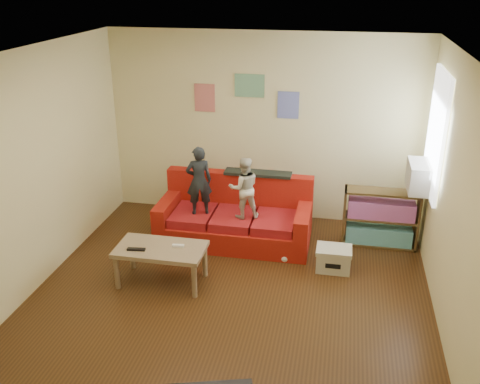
% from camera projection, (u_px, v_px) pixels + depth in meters
% --- Properties ---
extents(room_shell, '(4.52, 5.02, 2.72)m').
position_uv_depth(room_shell, '(225.00, 195.00, 5.38)').
color(room_shell, '#442810').
rests_on(room_shell, ground).
extents(sofa, '(2.04, 0.94, 0.90)m').
position_uv_depth(sofa, '(236.00, 219.00, 7.28)').
color(sofa, '#A51A0E').
rests_on(sofa, ground).
extents(child_a, '(0.39, 0.32, 0.93)m').
position_uv_depth(child_a, '(199.00, 181.00, 6.98)').
color(child_a, black).
rests_on(child_a, sofa).
extents(child_b, '(0.48, 0.43, 0.82)m').
position_uv_depth(child_b, '(244.00, 188.00, 6.90)').
color(child_b, beige).
rests_on(child_b, sofa).
extents(coffee_table, '(1.03, 0.57, 0.46)m').
position_uv_depth(coffee_table, '(161.00, 252.00, 6.23)').
color(coffee_table, '#977E5A').
rests_on(coffee_table, ground).
extents(remote, '(0.21, 0.08, 0.02)m').
position_uv_depth(remote, '(136.00, 249.00, 6.13)').
color(remote, black).
rests_on(remote, coffee_table).
extents(game_controller, '(0.14, 0.05, 0.03)m').
position_uv_depth(game_controller, '(178.00, 246.00, 6.21)').
color(game_controller, white).
rests_on(game_controller, coffee_table).
extents(bookshelf, '(0.98, 0.29, 0.78)m').
position_uv_depth(bookshelf, '(380.00, 221.00, 7.12)').
color(bookshelf, '#493619').
rests_on(bookshelf, ground).
extents(window, '(0.04, 1.08, 1.48)m').
position_uv_depth(window, '(436.00, 133.00, 6.37)').
color(window, white).
rests_on(window, room_shell).
extents(ac_unit, '(0.28, 0.55, 0.35)m').
position_uv_depth(ac_unit, '(420.00, 177.00, 6.60)').
color(ac_unit, '#B7B2A3').
rests_on(ac_unit, window).
extents(artwork_left, '(0.30, 0.01, 0.40)m').
position_uv_depth(artwork_left, '(205.00, 98.00, 7.63)').
color(artwork_left, '#D87266').
rests_on(artwork_left, room_shell).
extents(artwork_center, '(0.42, 0.01, 0.32)m').
position_uv_depth(artwork_center, '(249.00, 86.00, 7.44)').
color(artwork_center, '#72B27F').
rests_on(artwork_center, room_shell).
extents(artwork_right, '(0.30, 0.01, 0.38)m').
position_uv_depth(artwork_right, '(288.00, 105.00, 7.43)').
color(artwork_right, '#727FCC').
rests_on(artwork_right, room_shell).
extents(file_box, '(0.43, 0.33, 0.30)m').
position_uv_depth(file_box, '(334.00, 259.00, 6.59)').
color(file_box, beige).
rests_on(file_box, ground).
extents(tissue, '(0.11, 0.11, 0.10)m').
position_uv_depth(tissue, '(285.00, 258.00, 6.80)').
color(tissue, silver).
rests_on(tissue, ground).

